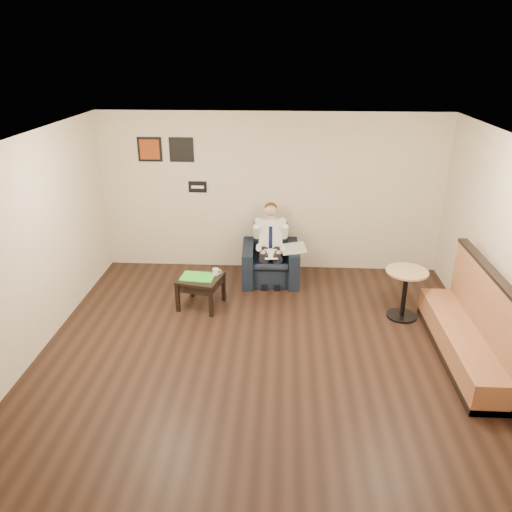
# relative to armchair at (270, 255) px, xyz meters

# --- Properties ---
(ground) EXTENTS (6.00, 6.00, 0.00)m
(ground) POSITION_rel_armchair_xyz_m (-0.01, -2.42, -0.46)
(ground) COLOR black
(ground) RESTS_ON ground
(wall_back) EXTENTS (6.00, 0.02, 2.80)m
(wall_back) POSITION_rel_armchair_xyz_m (-0.01, 0.58, 0.94)
(wall_back) COLOR beige
(wall_back) RESTS_ON ground
(wall_front) EXTENTS (6.00, 0.02, 2.80)m
(wall_front) POSITION_rel_armchair_xyz_m (-0.01, -5.42, 0.94)
(wall_front) COLOR beige
(wall_front) RESTS_ON ground
(wall_left) EXTENTS (0.02, 6.00, 2.80)m
(wall_left) POSITION_rel_armchair_xyz_m (-3.01, -2.42, 0.94)
(wall_left) COLOR beige
(wall_left) RESTS_ON ground
(ceiling) EXTENTS (6.00, 6.00, 0.02)m
(ceiling) POSITION_rel_armchair_xyz_m (-0.01, -2.42, 2.34)
(ceiling) COLOR white
(ceiling) RESTS_ON wall_back
(seating_sign) EXTENTS (0.32, 0.02, 0.20)m
(seating_sign) POSITION_rel_armchair_xyz_m (-1.31, 0.56, 1.04)
(seating_sign) COLOR black
(seating_sign) RESTS_ON wall_back
(art_print_left) EXTENTS (0.42, 0.03, 0.42)m
(art_print_left) POSITION_rel_armchair_xyz_m (-2.11, 0.56, 1.69)
(art_print_left) COLOR #943812
(art_print_left) RESTS_ON wall_back
(art_print_right) EXTENTS (0.42, 0.03, 0.42)m
(art_print_right) POSITION_rel_armchair_xyz_m (-1.56, 0.56, 1.69)
(art_print_right) COLOR black
(art_print_right) RESTS_ON wall_back
(armchair) EXTENTS (1.00, 1.00, 0.93)m
(armchair) POSITION_rel_armchair_xyz_m (0.00, 0.00, 0.00)
(armchair) COLOR black
(armchair) RESTS_ON ground
(seated_man) EXTENTS (0.65, 0.93, 1.27)m
(seated_man) POSITION_rel_armchair_xyz_m (0.01, -0.12, 0.17)
(seated_man) COLOR white
(seated_man) RESTS_ON armchair
(lap_papers) EXTENTS (0.25, 0.33, 0.01)m
(lap_papers) POSITION_rel_armchair_xyz_m (0.01, -0.22, 0.11)
(lap_papers) COLOR white
(lap_papers) RESTS_ON seated_man
(newspaper) EXTENTS (0.45, 0.54, 0.01)m
(newspaper) POSITION_rel_armchair_xyz_m (0.39, -0.08, 0.17)
(newspaper) COLOR silver
(newspaper) RESTS_ON armchair
(side_table) EXTENTS (0.74, 0.74, 0.50)m
(side_table) POSITION_rel_armchair_xyz_m (-1.05, -1.02, -0.21)
(side_table) COLOR black
(side_table) RESTS_ON ground
(green_folder) EXTENTS (0.53, 0.40, 0.01)m
(green_folder) POSITION_rel_armchair_xyz_m (-1.09, -1.04, 0.05)
(green_folder) COLOR green
(green_folder) RESTS_ON side_table
(coffee_mug) EXTENTS (0.11, 0.11, 0.11)m
(coffee_mug) POSITION_rel_armchair_xyz_m (-0.83, -0.94, 0.09)
(coffee_mug) COLOR white
(coffee_mug) RESTS_ON side_table
(smartphone) EXTENTS (0.17, 0.13, 0.01)m
(smartphone) POSITION_rel_armchair_xyz_m (-0.96, -0.86, 0.04)
(smartphone) COLOR black
(smartphone) RESTS_ON side_table
(banquette) EXTENTS (0.56, 2.36, 1.21)m
(banquette) POSITION_rel_armchair_xyz_m (2.58, -2.23, 0.14)
(banquette) COLOR #9D603D
(banquette) RESTS_ON ground
(cafe_table) EXTENTS (0.80, 0.80, 0.77)m
(cafe_table) POSITION_rel_armchair_xyz_m (2.03, -1.20, -0.08)
(cafe_table) COLOR tan
(cafe_table) RESTS_ON ground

